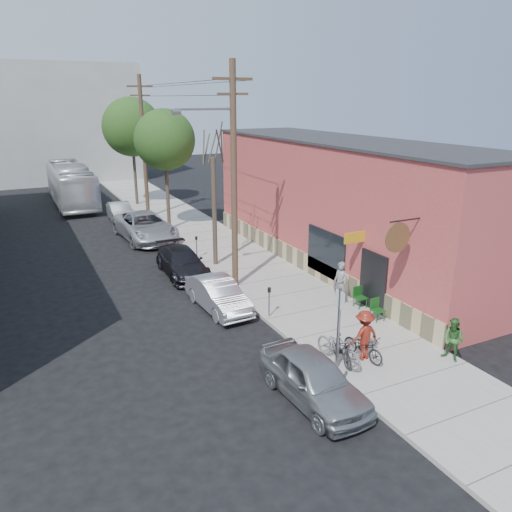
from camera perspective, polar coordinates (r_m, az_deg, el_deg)
name	(u,v)px	position (r m, az deg, el deg)	size (l,w,h in m)	color
ground	(219,333)	(19.40, -4.20, -8.72)	(120.00, 120.00, 0.00)	black
sidewalk	(216,245)	(30.40, -4.63, 1.30)	(4.50, 58.00, 0.15)	#A8A59B
cafe_building	(341,203)	(26.69, 9.65, 5.95)	(6.60, 20.20, 6.61)	#B74543
end_cap_building	(49,124)	(58.39, -22.56, 13.80)	(18.00, 8.00, 12.00)	#AAAAA5
sign_post	(339,321)	(16.17, 9.46, -7.35)	(0.07, 0.45, 2.80)	slate
parking_meter_near	(269,297)	(20.01, 1.52, -4.73)	(0.14, 0.14, 1.24)	slate
parking_meter_far	(197,244)	(27.46, -6.81, 1.42)	(0.14, 0.14, 1.24)	slate
utility_pole_near	(233,174)	(22.23, -2.69, 9.38)	(3.57, 0.28, 10.00)	#503A28
utility_pole_far	(144,145)	(37.36, -12.72, 12.23)	(1.80, 0.28, 10.00)	#503A28
tree_bare	(214,212)	(25.90, -4.78, 5.01)	(0.24, 0.24, 5.62)	#44392C
tree_leafy_mid	(165,140)	(33.34, -10.39, 12.91)	(3.91, 3.91, 7.83)	#44392C
tree_leafy_far	(132,127)	(42.19, -14.03, 14.10)	(4.65, 4.65, 8.55)	#44392C
patio_chair_a	(360,298)	(21.46, 11.84, -4.67)	(0.50, 0.50, 0.88)	#134514
patio_chair_b	(378,310)	(20.39, 13.74, -6.02)	(0.50, 0.50, 0.88)	#134514
patron_grey	(340,283)	(21.48, 9.63, -3.09)	(0.68, 0.45, 1.87)	gray
patron_green	(454,340)	(18.08, 21.65, -8.89)	(0.73, 0.57, 1.50)	#2D6327
cyclist	(364,335)	(17.26, 12.25, -8.83)	(1.12, 0.65, 1.74)	maroon
cyclist_bike	(363,347)	(17.46, 12.15, -10.09)	(0.59, 1.68, 0.88)	black
parked_bike_a	(342,349)	(17.09, 9.75, -10.45)	(0.45, 1.58, 0.95)	black
parked_bike_b	(339,348)	(17.05, 9.44, -10.29)	(0.70, 2.02, 1.06)	slate
car_0	(313,378)	(15.18, 6.56, -13.74)	(1.70, 4.23, 1.44)	#93969A
car_1	(218,295)	(21.14, -4.34, -4.44)	(1.42, 4.06, 1.34)	#B6B8BF
car_2	(182,262)	(25.43, -8.45, -0.72)	(1.88, 4.62, 1.34)	black
car_3	(145,226)	(32.22, -12.55, 3.31)	(2.84, 6.15, 1.71)	#BABDC3
car_4	(120,212)	(37.54, -15.25, 4.84)	(1.43, 4.10, 1.35)	#989B9F
bus	(71,185)	(44.83, -20.38, 7.66)	(2.80, 11.98, 3.34)	white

